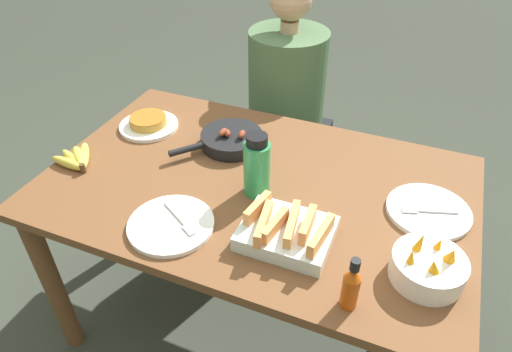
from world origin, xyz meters
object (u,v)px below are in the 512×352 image
(fruit_bowl_mango, at_px, (428,267))
(water_bottle, at_px, (257,166))
(skillet, at_px, (231,140))
(empty_plate_far_left, at_px, (171,225))
(frittata_plate_center, at_px, (149,123))
(person_figure, at_px, (285,129))
(melon_tray, at_px, (287,231))
(banana_bunch, at_px, (77,159))
(empty_plate_near_front, at_px, (428,211))
(hot_sauce_bottle, at_px, (351,286))

(fruit_bowl_mango, xyz_separation_m, water_bottle, (-0.57, 0.16, 0.07))
(skillet, distance_m, water_bottle, 0.31)
(skillet, relative_size, empty_plate_far_left, 1.18)
(frittata_plate_center, distance_m, person_figure, 0.76)
(skillet, height_order, frittata_plate_center, skillet)
(melon_tray, relative_size, empty_plate_far_left, 1.00)
(banana_bunch, height_order, fruit_bowl_mango, fruit_bowl_mango)
(empty_plate_far_left, height_order, person_figure, person_figure)
(frittata_plate_center, distance_m, empty_plate_near_front, 1.11)
(melon_tray, height_order, empty_plate_near_front, melon_tray)
(empty_plate_near_front, relative_size, person_figure, 0.21)
(frittata_plate_center, distance_m, water_bottle, 0.61)
(banana_bunch, relative_size, frittata_plate_center, 0.72)
(water_bottle, bearing_deg, empty_plate_near_front, 11.43)
(water_bottle, bearing_deg, frittata_plate_center, 159.48)
(skillet, bearing_deg, hot_sauce_bottle, 87.42)
(banana_bunch, height_order, empty_plate_far_left, banana_bunch)
(fruit_bowl_mango, bearing_deg, person_figure, 127.45)
(skillet, xyz_separation_m, frittata_plate_center, (-0.36, -0.01, -0.01))
(hot_sauce_bottle, bearing_deg, skillet, 136.90)
(banana_bunch, xyz_separation_m, empty_plate_far_left, (0.49, -0.16, -0.01))
(frittata_plate_center, bearing_deg, empty_plate_near_front, -5.17)
(empty_plate_near_front, bearing_deg, water_bottle, -168.57)
(melon_tray, relative_size, fruit_bowl_mango, 1.34)
(banana_bunch, height_order, frittata_plate_center, frittata_plate_center)
(frittata_plate_center, bearing_deg, melon_tray, -27.88)
(empty_plate_near_front, bearing_deg, skillet, 171.67)
(person_figure, bearing_deg, water_bottle, -77.79)
(skillet, bearing_deg, fruit_bowl_mango, 103.94)
(banana_bunch, distance_m, skillet, 0.57)
(empty_plate_near_front, bearing_deg, empty_plate_far_left, -153.14)
(empty_plate_near_front, bearing_deg, fruit_bowl_mango, -85.82)
(empty_plate_far_left, bearing_deg, water_bottle, 55.04)
(empty_plate_near_front, height_order, empty_plate_far_left, same)
(frittata_plate_center, relative_size, person_figure, 0.19)
(empty_plate_far_left, bearing_deg, skillet, 92.26)
(melon_tray, distance_m, frittata_plate_center, 0.83)
(water_bottle, relative_size, person_figure, 0.18)
(empty_plate_near_front, distance_m, person_figure, 1.03)
(empty_plate_near_front, bearing_deg, frittata_plate_center, 174.83)
(empty_plate_far_left, relative_size, person_figure, 0.21)
(fruit_bowl_mango, bearing_deg, frittata_plate_center, 161.67)
(skillet, height_order, hot_sauce_bottle, hot_sauce_bottle)
(empty_plate_far_left, distance_m, person_figure, 1.09)
(empty_plate_near_front, relative_size, hot_sauce_bottle, 1.57)
(melon_tray, bearing_deg, skillet, 132.79)
(melon_tray, height_order, frittata_plate_center, melon_tray)
(frittata_plate_center, bearing_deg, empty_plate_far_left, -50.67)
(melon_tray, relative_size, person_figure, 0.21)
(water_bottle, bearing_deg, fruit_bowl_mango, -16.09)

